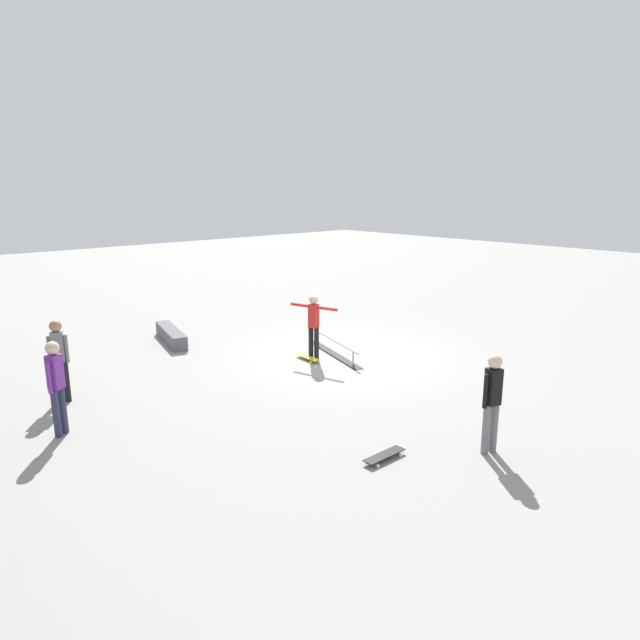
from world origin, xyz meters
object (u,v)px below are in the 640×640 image
at_px(skate_ledge, 171,335).
at_px(skater_main, 314,322).
at_px(bystander_grey_shirt, 59,356).
at_px(bystander_purple_shirt, 56,383).
at_px(loose_skateboard_black, 384,455).
at_px(bystander_black_shirt, 492,398).
at_px(grind_rail, 334,348).
at_px(skateboard_main, 308,357).

distance_m(skate_ledge, skater_main, 4.40).
xyz_separation_m(skate_ledge, bystander_grey_shirt, (-2.59, 3.77, 0.77)).
bearing_deg(bystander_grey_shirt, bystander_purple_shirt, -84.80).
distance_m(skater_main, loose_skateboard_black, 5.46).
bearing_deg(bystander_black_shirt, skater_main, 94.20).
relative_size(grind_rail, skate_ledge, 1.24).
xyz_separation_m(skateboard_main, loose_skateboard_black, (-4.74, 2.56, 0.00)).
distance_m(skate_ledge, bystander_grey_shirt, 4.64).
relative_size(skate_ledge, bystander_black_shirt, 1.29).
relative_size(skate_ledge, bystander_purple_shirt, 1.28).
bearing_deg(bystander_purple_shirt, grind_rail, 147.93).
xyz_separation_m(grind_rail, bystander_black_shirt, (-5.63, 1.93, 0.77)).
height_order(bystander_grey_shirt, loose_skateboard_black, bystander_grey_shirt).
relative_size(bystander_purple_shirt, bystander_grey_shirt, 1.00).
bearing_deg(skateboard_main, skater_main, -113.38).
bearing_deg(grind_rail, bystander_grey_shirt, 95.61).
height_order(skate_ledge, skater_main, skater_main).
bearing_deg(loose_skateboard_black, bystander_grey_shirt, -62.79).
distance_m(bystander_purple_shirt, bystander_grey_shirt, 1.66).
relative_size(skate_ledge, bystander_grey_shirt, 1.27).
relative_size(skater_main, bystander_purple_shirt, 0.98).
relative_size(skater_main, bystander_grey_shirt, 0.97).
bearing_deg(grind_rail, bystander_purple_shirt, 109.50).
bearing_deg(bystander_black_shirt, grind_rail, 87.69).
bearing_deg(loose_skateboard_black, skateboard_main, -117.06).
bearing_deg(skate_ledge, bystander_black_shirt, -176.48).
xyz_separation_m(grind_rail, skateboard_main, (0.10, 0.81, -0.10)).
distance_m(grind_rail, skate_ledge, 4.68).
relative_size(skate_ledge, skater_main, 1.31).
xyz_separation_m(grind_rail, bystander_purple_shirt, (-0.20, 6.84, 0.79)).
bearing_deg(skater_main, bystander_black_shirt, -27.72).
relative_size(skater_main, skateboard_main, 2.03).
distance_m(grind_rail, bystander_purple_shirt, 6.89).
bearing_deg(grind_rail, skateboard_main, 100.66).
distance_m(bystander_black_shirt, bystander_grey_shirt, 8.23).
height_order(grind_rail, bystander_grey_shirt, bystander_grey_shirt).
bearing_deg(bystander_grey_shirt, bystander_black_shirt, -33.42).
relative_size(skateboard_main, bystander_black_shirt, 0.49).
bearing_deg(grind_rail, skater_main, 105.21).
xyz_separation_m(skateboard_main, bystander_black_shirt, (-5.73, 1.12, 0.87)).
height_order(grind_rail, bystander_purple_shirt, bystander_purple_shirt).
distance_m(grind_rail, skater_main, 1.05).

